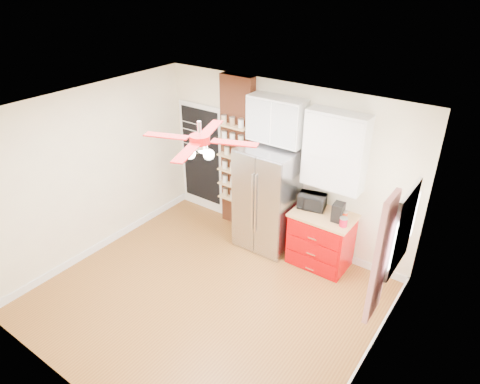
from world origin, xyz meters
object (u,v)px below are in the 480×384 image
Objects in this scene: red_cabinet at (321,239)px; pantry_jar_oats at (227,151)px; toaster_oven at (312,201)px; fridge at (267,199)px; ceiling_fan at (200,140)px; canister_left at (343,222)px; coffee_maker at (338,212)px.

pantry_jar_oats is at bearing 176.84° from red_cabinet.
fridge is at bearing 176.33° from toaster_oven.
pantry_jar_oats reaches higher than red_cabinet.
red_cabinet is 2.28× the size of toaster_oven.
fridge reaches higher than pantry_jar_oats.
ceiling_fan reaches higher than red_cabinet.
fridge reaches higher than toaster_oven.
pantry_jar_oats is at bearing 118.68° from ceiling_fan.
fridge is at bearing 176.66° from canister_left.
ceiling_fan is 4.99× the size of coffee_maker.
fridge is 1.09m from pantry_jar_oats.
ceiling_fan reaches higher than fridge.
fridge reaches higher than red_cabinet.
fridge is 14.04× the size of canister_left.
fridge is at bearing -9.49° from pantry_jar_oats.
coffee_maker is (1.20, 0.02, 0.17)m from fridge.
coffee_maker is 2.17m from pantry_jar_oats.
canister_left is (0.37, -0.13, 0.51)m from red_cabinet.
fridge is 1.06m from red_cabinet.
fridge is 13.63× the size of pantry_jar_oats.
canister_left is 2.32m from pantry_jar_oats.
coffee_maker is (0.48, -0.11, 0.03)m from toaster_oven.
red_cabinet is 7.54× the size of canister_left.
coffee_maker is at bearing -3.67° from pantry_jar_oats.
red_cabinet is at bearing -3.16° from pantry_jar_oats.
ceiling_fan is 3.40× the size of toaster_oven.
pantry_jar_oats reaches higher than toaster_oven.
fridge is 1.25× the size of ceiling_fan.
red_cabinet is 0.63m from coffee_maker.
coffee_maker is 2.19× the size of pantry_jar_oats.
canister_left is (0.13, -0.10, -0.08)m from coffee_maker.
pantry_jar_oats is (-0.93, 0.15, 0.56)m from fridge.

